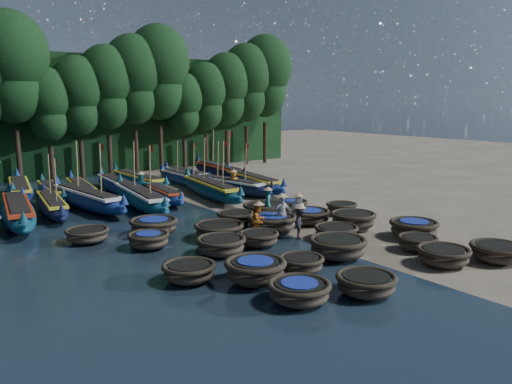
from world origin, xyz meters
TOP-DOWN VIEW (x-y plane):
  - ground at (0.00, 0.00)m, footprint 120.00×120.00m
  - foliage_wall at (0.00, 23.50)m, footprint 40.00×3.00m
  - coracle_1 at (-4.94, -8.81)m, footprint 2.46×2.46m
  - coracle_2 at (-2.78, -9.62)m, footprint 2.39×2.39m
  - coracle_3 at (1.88, -9.42)m, footprint 2.39×2.39m
  - coracle_4 at (3.94, -10.42)m, footprint 2.16×2.16m
  - coracle_5 at (-5.02, -6.63)m, footprint 2.17×2.17m
  - coracle_6 at (-3.02, -6.77)m, footprint 1.99×1.99m
  - coracle_7 at (-0.70, -6.37)m, footprint 2.35×2.35m
  - coracle_8 at (2.73, -7.67)m, footprint 1.78×1.78m
  - coracle_9 at (4.29, -6.35)m, footprint 2.23×2.23m
  - coracle_10 at (-6.75, -5.09)m, footprint 2.05×2.05m
  - coracle_11 at (-4.20, -3.23)m, footprint 2.42×2.42m
  - coracle_12 at (-2.20, -3.14)m, footprint 1.98×1.98m
  - coracle_13 at (1.20, -4.44)m, footprint 2.15×2.15m
  - coracle_14 at (3.27, -3.59)m, footprint 2.28×2.28m
  - coracle_15 at (-6.15, -0.58)m, footprint 1.86×1.86m
  - coracle_16 at (-2.98, -1.18)m, footprint 2.57×2.57m
  - coracle_17 at (-0.20, -1.57)m, footprint 2.96×2.96m
  - coracle_18 at (2.24, -1.47)m, footprint 2.49×2.49m
  - coracle_19 at (5.17, -1.03)m, footprint 2.09×2.09m
  - coracle_20 at (-7.93, 1.93)m, footprint 2.24×2.24m
  - coracle_21 at (-5.05, 1.22)m, footprint 2.76×2.76m
  - coracle_22 at (-0.86, 0.59)m, footprint 1.91×1.91m
  - coracle_23 at (1.30, 1.01)m, footprint 2.30×2.30m
  - coracle_24 at (3.39, 1.03)m, footprint 2.02×2.02m
  - long_boat_1 at (-9.56, 7.64)m, footprint 2.87×9.01m
  - long_boat_2 at (-7.59, 8.71)m, footprint 2.33×7.57m
  - long_boat_3 at (-5.61, 8.83)m, footprint 2.57×9.13m
  - long_boat_4 at (-3.05, 7.19)m, footprint 2.61×8.96m
  - long_boat_5 at (-1.12, 8.48)m, footprint 2.09×7.30m
  - long_boat_6 at (1.88, 7.29)m, footprint 2.87×8.90m
  - long_boat_7 at (3.77, 8.04)m, footprint 2.73×8.08m
  - long_boat_8 at (5.77, 7.97)m, footprint 2.89×8.69m
  - long_boat_10 at (-8.05, 14.28)m, footprint 2.96×8.70m
  - long_boat_11 at (-6.38, 13.18)m, footprint 1.84×7.31m
  - long_boat_12 at (-4.63, 12.97)m, footprint 2.25×7.50m
  - long_boat_13 at (-2.26, 12.69)m, footprint 2.04×8.07m
  - long_boat_14 at (-0.39, 13.38)m, footprint 1.70×8.69m
  - long_boat_15 at (2.95, 12.84)m, footprint 1.38×7.57m
  - long_boat_16 at (4.00, 14.29)m, footprint 1.44×7.48m
  - long_boat_17 at (6.70, 13.83)m, footprint 2.81×9.13m
  - fisherman_0 at (1.49, -1.53)m, footprint 0.94×0.88m
  - fisherman_1 at (1.14, 0.45)m, footprint 0.70×0.73m
  - fisherman_2 at (-1.40, -2.08)m, footprint 0.93×0.81m
  - fisherman_3 at (-0.02, -3.36)m, footprint 1.12×1.08m
  - fisherman_4 at (0.10, -1.91)m, footprint 1.10×0.55m
  - fisherman_5 at (-1.62, 10.18)m, footprint 1.12×1.55m
  - fisherman_6 at (3.79, 7.49)m, footprint 0.93×0.88m
  - tree_4 at (-6.80, 20.00)m, footprint 5.34×5.34m
  - tree_5 at (-4.50, 20.00)m, footprint 3.68×3.68m
  - tree_6 at (-2.20, 20.00)m, footprint 4.09×4.09m
  - tree_7 at (0.10, 20.00)m, footprint 4.51×4.51m
  - tree_8 at (2.40, 20.00)m, footprint 4.92×4.92m
  - tree_9 at (4.70, 20.00)m, footprint 5.34×5.34m
  - tree_10 at (7.00, 20.00)m, footprint 3.68×3.68m
  - tree_11 at (9.30, 20.00)m, footprint 4.09×4.09m
  - tree_12 at (11.60, 20.00)m, footprint 4.51×4.51m
  - tree_13 at (13.90, 20.00)m, footprint 4.92×4.92m
  - tree_14 at (16.20, 20.00)m, footprint 5.34×5.34m

SIDE VIEW (x-z plane):
  - ground at x=0.00m, z-range 0.00..0.00m
  - coracle_20 at x=-7.93m, z-range 0.04..0.67m
  - coracle_8 at x=2.73m, z-range 0.05..0.68m
  - coracle_6 at x=-3.02m, z-range 0.05..0.68m
  - coracle_12 at x=-2.20m, z-range 0.05..0.69m
  - coracle_19 at x=5.17m, z-range 0.05..0.70m
  - coracle_13 at x=1.20m, z-range 0.05..0.70m
  - coracle_10 at x=-6.75m, z-range 0.05..0.71m
  - coracle_22 at x=-0.86m, z-range 0.05..0.73m
  - coracle_15 at x=-6.15m, z-range 0.05..0.74m
  - coracle_24 at x=3.39m, z-range 0.05..0.74m
  - coracle_1 at x=-4.94m, z-range 0.05..0.75m
  - coracle_2 at x=-2.78m, z-range 0.05..0.75m
  - coracle_3 at x=1.88m, z-range 0.05..0.76m
  - coracle_4 at x=3.94m, z-range 0.05..0.77m
  - coracle_18 at x=2.24m, z-range 0.06..0.79m
  - coracle_16 at x=-2.98m, z-range 0.05..0.81m
  - coracle_11 at x=-4.20m, z-range 0.05..0.81m
  - coracle_23 at x=1.30m, z-range 0.05..0.83m
  - coracle_21 at x=-5.05m, z-range 0.06..0.86m
  - coracle_17 at x=-0.20m, z-range 0.06..0.87m
  - coracle_9 at x=4.29m, z-range 0.06..0.87m
  - coracle_14 at x=3.27m, z-range 0.06..0.90m
  - coracle_7 at x=-0.70m, z-range 0.06..0.91m
  - long_boat_11 at x=-6.38m, z-range -0.15..1.14m
  - coracle_5 at x=-5.02m, z-range 0.07..0.92m
  - long_boat_5 at x=-1.12m, z-range -0.15..1.14m
  - long_boat_16 at x=4.00m, z-range -0.16..1.16m
  - long_boat_12 at x=-4.63m, z-range -0.16..1.17m
  - long_boat_15 at x=2.95m, z-range -1.10..2.12m
  - long_boat_2 at x=-7.59m, z-range -1.11..2.14m
  - long_boat_13 at x=-2.26m, z-range -0.17..1.25m
  - long_boat_7 at x=3.77m, z-range -1.19..2.29m
  - long_boat_14 at x=-0.39m, z-range -0.18..1.35m
  - long_boat_8 at x=5.77m, z-range -0.18..1.36m
  - long_boat_10 at x=-8.05m, z-range -0.19..1.37m
  - long_boat_6 at x=1.88m, z-range -1.30..2.52m
  - long_boat_4 at x=-3.05m, z-range -1.31..2.52m
  - long_boat_1 at x=-9.56m, z-range -0.19..1.41m
  - long_boat_3 at x=-5.61m, z-range -1.33..2.57m
  - long_boat_17 at x=6.70m, z-range -1.33..2.58m
  - fisherman_3 at x=-0.02m, z-range -0.05..1.68m
  - fisherman_5 at x=-1.62m, z-range -0.06..1.76m
  - fisherman_6 at x=3.79m, z-range -0.04..1.77m
  - fisherman_2 at x=-1.40m, z-range -0.05..1.78m
  - fisherman_0 at x=1.49m, z-range -0.04..1.78m
  - fisherman_1 at x=1.14m, z-range 0.00..1.88m
  - fisherman_4 at x=0.10m, z-range -0.04..1.96m
  - foliage_wall at x=0.00m, z-range 0.00..10.00m
  - tree_5 at x=-4.50m, z-range 1.63..10.31m
  - tree_10 at x=7.00m, z-range 1.63..10.31m
  - tree_6 at x=-2.20m, z-range 1.82..11.47m
  - tree_11 at x=9.30m, z-range 1.82..11.47m
  - tree_7 at x=0.10m, z-range 2.01..12.64m
  - tree_12 at x=11.60m, z-range 2.01..12.64m
  - tree_8 at x=2.40m, z-range 2.19..13.80m
  - tree_13 at x=13.90m, z-range 2.19..13.80m
  - tree_4 at x=-6.80m, z-range 2.38..14.96m
  - tree_9 at x=4.70m, z-range 2.38..14.96m
  - tree_14 at x=16.20m, z-range 2.38..14.96m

